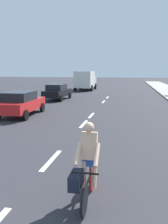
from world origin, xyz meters
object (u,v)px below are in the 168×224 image
(cyclist, at_px, (86,167))
(delivery_truck, at_px, (86,80))
(parked_car_red, at_px, (21,103))
(parked_car_black, at_px, (57,91))

(cyclist, xyz_separation_m, delivery_truck, (-5.82, 29.15, 0.67))
(cyclist, distance_m, parked_car_red, 10.79)
(parked_car_red, relative_size, parked_car_black, 1.02)
(cyclist, distance_m, parked_car_black, 18.33)
(parked_car_red, xyz_separation_m, delivery_truck, (0.26, 20.24, 0.67))
(parked_car_black, relative_size, delivery_truck, 0.67)
(parked_car_red, height_order, delivery_truck, delivery_truck)
(parked_car_black, bearing_deg, parked_car_red, -86.27)
(delivery_truck, bearing_deg, parked_car_black, -93.35)
(cyclist, distance_m, delivery_truck, 29.73)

